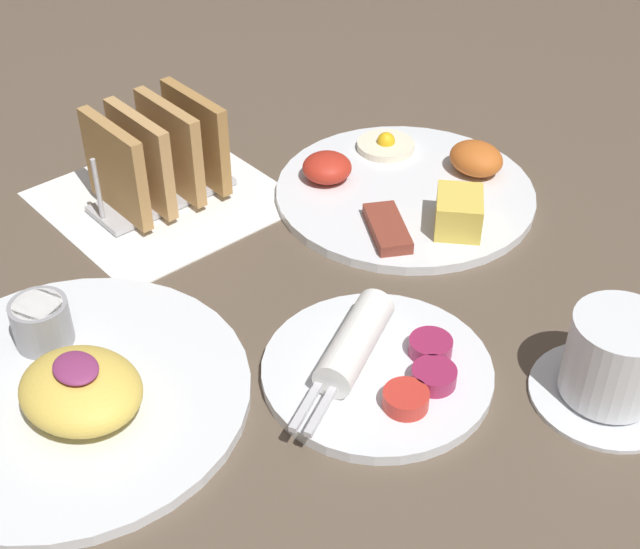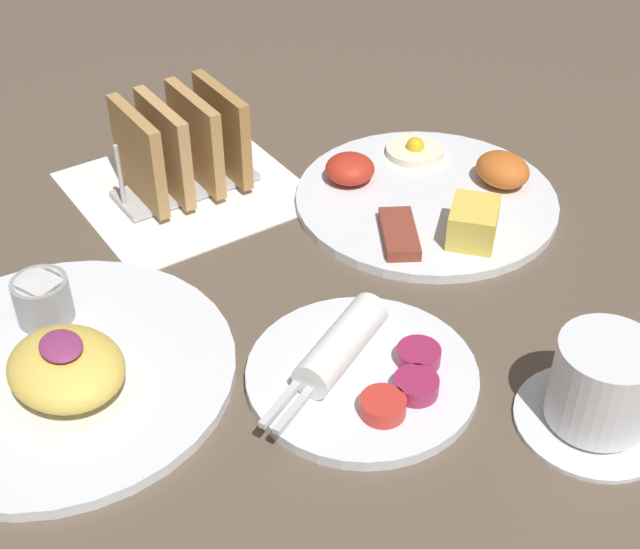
% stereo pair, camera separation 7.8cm
% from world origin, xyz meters
% --- Properties ---
extents(ground_plane, '(3.00, 3.00, 0.00)m').
position_xyz_m(ground_plane, '(0.00, 0.00, 0.00)').
color(ground_plane, brown).
extents(napkin_flat, '(0.22, 0.22, 0.00)m').
position_xyz_m(napkin_flat, '(-0.19, 0.02, 0.00)').
color(napkin_flat, white).
rests_on(napkin_flat, ground_plane).
extents(plate_breakfast, '(0.27, 0.27, 0.05)m').
position_xyz_m(plate_breakfast, '(-0.02, 0.22, 0.01)').
color(plate_breakfast, white).
rests_on(plate_breakfast, ground_plane).
extents(plate_condiments, '(0.19, 0.20, 0.04)m').
position_xyz_m(plate_condiments, '(0.15, 0.00, 0.01)').
color(plate_condiments, white).
rests_on(plate_condiments, ground_plane).
extents(plate_foreground, '(0.29, 0.29, 0.06)m').
position_xyz_m(plate_foreground, '(0.01, -0.19, 0.01)').
color(plate_foreground, white).
rests_on(plate_foreground, ground_plane).
extents(toast_rack, '(0.10, 0.15, 0.10)m').
position_xyz_m(toast_rack, '(-0.19, 0.02, 0.05)').
color(toast_rack, '#B7B7BC').
rests_on(toast_rack, ground_plane).
extents(coffee_cup, '(0.12, 0.12, 0.08)m').
position_xyz_m(coffee_cup, '(0.28, 0.13, 0.04)').
color(coffee_cup, white).
rests_on(coffee_cup, ground_plane).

